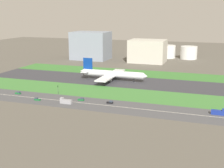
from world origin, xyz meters
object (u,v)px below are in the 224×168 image
Objects in this scene: airliner at (111,74)px; truck_1 at (219,112)px; car_0 at (81,99)px; traffic_light at (58,89)px; car_2 at (37,99)px; fuel_tank_centre at (189,53)px; truck_0 at (66,101)px; fuel_tank_west at (168,52)px; car_1 at (18,93)px; car_3 at (110,102)px; terminal_building at (91,46)px; hangar_building at (148,51)px.

truck_1 is at bearing -36.05° from airliner.
traffic_light reaches higher than car_0.
fuel_tank_centre is (82.81, 237.00, 7.52)m from car_2.
car_0 is 233.21m from fuel_tank_centre.
truck_0 is at bearing -104.21° from fuel_tank_centre.
airliner is 14.77× the size of car_0.
car_0 is 0.21× the size of fuel_tank_west.
airliner is at bearing -94.29° from truck_0.
traffic_light is at bearing -110.87° from car_2.
car_1 is 0.52× the size of truck_0.
fuel_tank_west is at bearing 80.75° from airliner.
car_3 is 0.09× the size of terminal_building.
hangar_building is 48.76m from fuel_tank_west.
truck_1 reaches higher than car_2.
hangar_building is 2.08× the size of fuel_tank_west.
truck_1 is 236.93m from fuel_tank_west.
truck_0 is 1.17× the size of traffic_light.
car_1 is 1.00× the size of car_2.
car_3 is 204.62m from terminal_building.
truck_1 is 92.22m from car_0.
fuel_tank_west is (47.70, 219.01, 4.34)m from traffic_light.
car_0 is at bearing 180.00° from truck_1.
car_3 is 183.09m from hangar_building.
car_1 is at bearing 180.00° from car_3.
fuel_tank_west is at bearing 71.07° from car_1.
terminal_building is at bearing 111.06° from car_0.
airliner reaches higher than car_1.
traffic_light reaches higher than car_2.
hangar_building is (-85.52, 182.00, 12.29)m from truck_1.
car_3 is at bearing -85.24° from hangar_building.
truck_0 is at bearing -125.22° from car_0.
terminal_building is (-47.08, 174.01, 13.81)m from traffic_light.
truck_1 is 1.17× the size of traffic_light.
truck_1 is at bearing -64.83° from hangar_building.
car_3 is at bearing -160.91° from truck_0.
car_2 is 0.61× the size of traffic_light.
truck_0 and truck_1 have the same top height.
traffic_light is (-15.95, 17.99, 2.62)m from truck_0.
car_2 is at bearing -110.18° from airliner.
hangar_building reaches higher than car_3.
truck_0 is at bearing -48.45° from traffic_light.
hangar_building is (76.78, 0.00, -4.14)m from terminal_building.
truck_0 is 99.78m from truck_1.
terminal_building reaches higher than car_0.
truck_0 is 192.88m from hangar_building.
truck_0 is 0.40× the size of fuel_tank_west.
car_2 is 0.20× the size of fuel_tank_centre.
car_1 is 240.11m from fuel_tank_west.
terminal_building is (-40.22, 192.00, 17.18)m from car_2.
car_3 and car_2 have the same top height.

